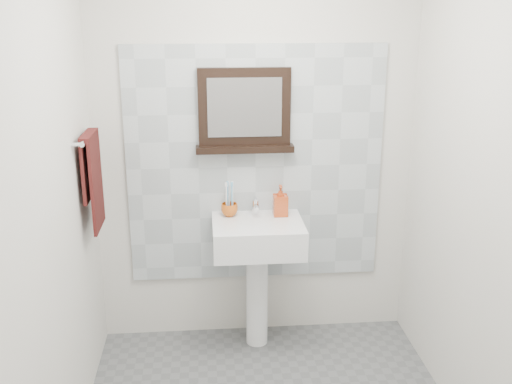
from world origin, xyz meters
TOP-DOWN VIEW (x-y plane):
  - back_wall at (0.00, 1.10)m, footprint 2.00×0.01m
  - front_wall at (0.00, -1.10)m, footprint 2.00×0.01m
  - left_wall at (-1.00, 0.00)m, footprint 0.01×2.20m
  - right_wall at (1.00, 0.00)m, footprint 0.01×2.20m
  - splashback at (0.00, 1.09)m, footprint 1.60×0.02m
  - pedestal_sink at (-0.01, 0.87)m, footprint 0.55×0.44m
  - toothbrush_cup at (-0.17, 0.99)m, footprint 0.12×0.12m
  - toothbrushes at (-0.17, 0.99)m, footprint 0.05×0.04m
  - soap_dispenser at (0.15, 0.97)m, footprint 0.09×0.09m
  - framed_mirror at (-0.07, 1.06)m, footprint 0.60×0.11m
  - towel_bar at (-0.95, 0.74)m, footprint 0.07×0.40m
  - hand_towel at (-0.94, 0.74)m, footprint 0.06×0.30m

SIDE VIEW (x-z plane):
  - pedestal_sink at x=-0.01m, z-range 0.20..1.16m
  - toothbrush_cup at x=-0.17m, z-range 0.86..0.94m
  - soap_dispenser at x=0.15m, z-range 0.86..1.05m
  - toothbrushes at x=-0.17m, z-range 0.88..1.09m
  - splashback at x=0.00m, z-range 0.40..1.90m
  - hand_towel at x=-0.94m, z-range 0.95..1.50m
  - back_wall at x=0.00m, z-range 0.00..2.50m
  - front_wall at x=0.00m, z-range 0.00..2.50m
  - left_wall at x=-1.00m, z-range 0.00..2.50m
  - right_wall at x=1.00m, z-range 0.00..2.50m
  - towel_bar at x=-0.95m, z-range 1.42..1.45m
  - framed_mirror at x=-0.07m, z-range 1.24..1.75m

